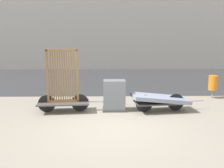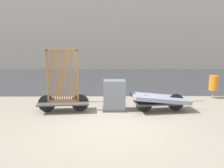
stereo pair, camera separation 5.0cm
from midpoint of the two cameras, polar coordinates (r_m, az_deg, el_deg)
The scene contains 7 objects.
ground_plane at distance 7.29m, azimuth 0.33°, elevation -9.41°, with size 60.00×60.00×0.00m, color gray.
road_strip at distance 14.86m, azimuth -0.18°, elevation 1.12°, with size 56.00×8.37×0.01m.
building_facade at distance 20.98m, azimuth -0.33°, elevation 17.89°, with size 48.00×4.00×10.16m.
bike_cart_with_bedframe at distance 8.68m, azimuth -10.40°, elevation -1.49°, with size 2.39×0.89×2.05m.
bike_cart_with_mattress at distance 8.79m, azimuth 10.66°, elevation -3.32°, with size 2.50×1.05×0.61m.
utility_cabinet at distance 8.72m, azimuth 0.68°, elevation -2.76°, with size 0.78×0.55×1.02m.
trash_bin at distance 11.09m, azimuth 21.35°, elevation 0.19°, with size 0.35×0.35×0.91m.
Camera 2 is at (-0.09, -6.84, 2.53)m, focal length 42.00 mm.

